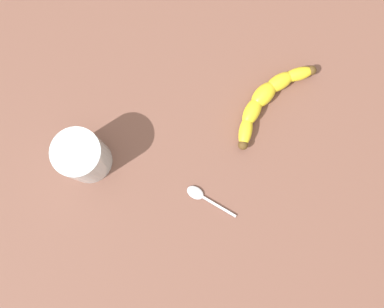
% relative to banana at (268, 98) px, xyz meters
% --- Properties ---
extents(wooden_tabletop, '(1.20, 1.20, 0.03)m').
position_rel_banana_xyz_m(wooden_tabletop, '(0.14, 0.17, -0.03)').
color(wooden_tabletop, brown).
rests_on(wooden_tabletop, ground).
extents(banana, '(0.12, 0.22, 0.04)m').
position_rel_banana_xyz_m(banana, '(0.00, 0.00, 0.00)').
color(banana, yellow).
rests_on(banana, wooden_tabletop).
extents(smoothie_glass, '(0.09, 0.09, 0.11)m').
position_rel_banana_xyz_m(smoothie_glass, '(0.29, 0.25, 0.03)').
color(smoothie_glass, silver).
rests_on(smoothie_glass, wooden_tabletop).
extents(teaspoon, '(0.11, 0.03, 0.01)m').
position_rel_banana_xyz_m(teaspoon, '(0.06, 0.23, -0.01)').
color(teaspoon, silver).
rests_on(teaspoon, wooden_tabletop).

